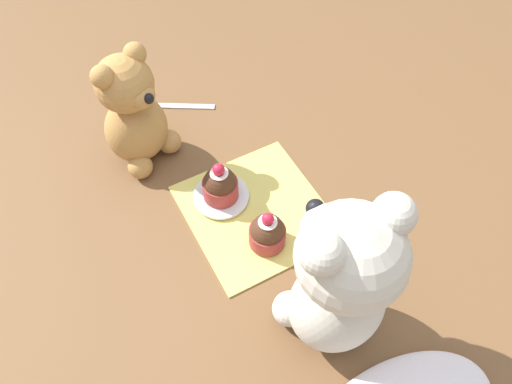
% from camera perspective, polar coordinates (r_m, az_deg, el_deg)
% --- Properties ---
extents(ground_plane, '(4.00, 4.00, 0.00)m').
position_cam_1_polar(ground_plane, '(0.82, 0.00, -2.30)').
color(ground_plane, brown).
extents(knitted_placemat, '(0.21, 0.23, 0.01)m').
position_cam_1_polar(knitted_placemat, '(0.81, 0.00, -2.19)').
color(knitted_placemat, '#E0D166').
rests_on(knitted_placemat, ground_plane).
extents(teddy_bear_cream, '(0.14, 0.15, 0.27)m').
position_cam_1_polar(teddy_bear_cream, '(0.61, 9.73, -9.84)').
color(teddy_bear_cream, beige).
rests_on(teddy_bear_cream, ground_plane).
extents(teddy_bear_tan, '(0.14, 0.13, 0.22)m').
position_cam_1_polar(teddy_bear_tan, '(0.84, -13.81, 8.70)').
color(teddy_bear_tan, '#B78447').
rests_on(teddy_bear_tan, ground_plane).
extents(cupcake_near_cream_bear, '(0.06, 0.06, 0.07)m').
position_cam_1_polar(cupcake_near_cream_bear, '(0.76, 1.31, -4.64)').
color(cupcake_near_cream_bear, '#993333').
rests_on(cupcake_near_cream_bear, knitted_placemat).
extents(saucer_plate, '(0.09, 0.09, 0.01)m').
position_cam_1_polar(saucer_plate, '(0.83, -4.00, -0.44)').
color(saucer_plate, silver).
rests_on(saucer_plate, knitted_placemat).
extents(cupcake_near_tan_bear, '(0.06, 0.06, 0.08)m').
position_cam_1_polar(cupcake_near_tan_bear, '(0.80, -4.12, 0.82)').
color(cupcake_near_tan_bear, '#993333').
rests_on(cupcake_near_tan_bear, saucer_plate).
extents(teaspoon, '(0.11, 0.07, 0.01)m').
position_cam_1_polar(teaspoon, '(0.98, -8.34, 9.74)').
color(teaspoon, silver).
rests_on(teaspoon, ground_plane).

